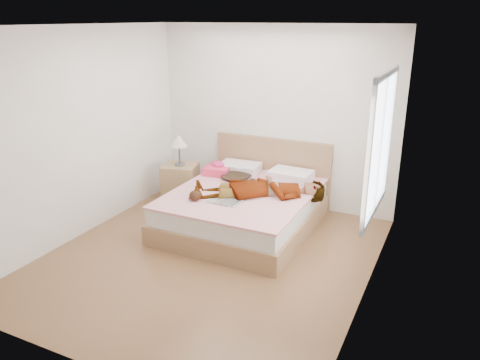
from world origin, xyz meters
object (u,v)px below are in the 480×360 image
(bed, at_px, (246,206))
(nightstand, at_px, (181,181))
(woman, at_px, (261,185))
(magazine, at_px, (224,201))
(phone, at_px, (239,167))
(coffee_mug, at_px, (236,192))
(towel, at_px, (217,169))
(plush_toy, at_px, (195,195))

(bed, height_order, nightstand, nightstand)
(woman, distance_m, magazine, 0.55)
(woman, relative_size, nightstand, 1.61)
(phone, distance_m, coffee_mug, 0.66)
(phone, bearing_deg, coffee_mug, -96.80)
(magazine, bearing_deg, towel, 122.59)
(towel, distance_m, plush_toy, 1.03)
(phone, height_order, magazine, phone)
(towel, bearing_deg, coffee_mug, -46.82)
(woman, xyz_separation_m, magazine, (-0.30, -0.45, -0.11))
(phone, xyz_separation_m, plush_toy, (-0.15, -0.95, -0.11))
(woman, height_order, bed, bed)
(nightstand, bearing_deg, phone, 2.77)
(phone, distance_m, towel, 0.40)
(magazine, xyz_separation_m, coffee_mug, (0.04, 0.25, 0.04))
(plush_toy, distance_m, nightstand, 1.23)
(phone, relative_size, nightstand, 0.09)
(coffee_mug, height_order, plush_toy, plush_toy)
(towel, bearing_deg, phone, -8.06)
(phone, relative_size, bed, 0.04)
(coffee_mug, xyz_separation_m, plush_toy, (-0.39, -0.35, 0.02))
(towel, bearing_deg, plush_toy, -77.29)
(phone, xyz_separation_m, coffee_mug, (0.24, -0.60, -0.12))
(phone, bearing_deg, magazine, -105.06)
(phone, xyz_separation_m, magazine, (0.20, -0.85, -0.16))
(plush_toy, bearing_deg, bed, 55.83)
(magazine, relative_size, nightstand, 0.41)
(bed, distance_m, magazine, 0.57)
(nightstand, bearing_deg, coffee_mug, -25.02)
(bed, bearing_deg, phone, 127.65)
(magazine, bearing_deg, bed, 83.12)
(bed, xyz_separation_m, nightstand, (-1.22, 0.29, 0.08))
(bed, bearing_deg, nightstand, 166.56)
(magazine, height_order, plush_toy, plush_toy)
(plush_toy, bearing_deg, towel, 102.71)
(phone, xyz_separation_m, bed, (0.26, -0.34, -0.41))
(phone, distance_m, plush_toy, 0.97)
(woman, xyz_separation_m, bed, (-0.24, 0.06, -0.35))
(coffee_mug, xyz_separation_m, nightstand, (-1.19, 0.56, -0.21))
(woman, relative_size, magazine, 3.95)
(coffee_mug, bearing_deg, woman, 37.65)
(woman, relative_size, plush_toy, 7.14)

